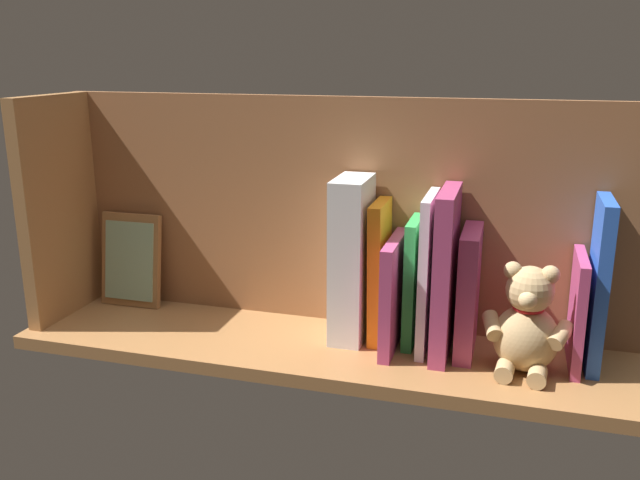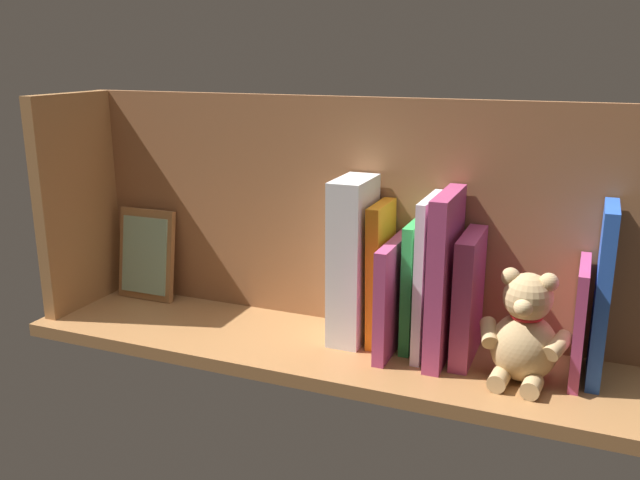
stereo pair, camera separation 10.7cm
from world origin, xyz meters
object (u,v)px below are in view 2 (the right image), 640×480
object	(u,v)px
book_0	(602,294)
teddy_bear	(524,333)
dictionary_thick_white	(353,260)
picture_frame_leaning	(146,255)

from	to	relation	value
book_0	teddy_bear	distance (cm)	12.27
book_0	dictionary_thick_white	size ratio (longest dim) A/B	0.96
dictionary_thick_white	picture_frame_leaning	size ratio (longest dim) A/B	1.55
book_0	picture_frame_leaning	distance (cm)	80.97
teddy_bear	picture_frame_leaning	bearing A→B (deg)	-1.46
dictionary_thick_white	picture_frame_leaning	bearing A→B (deg)	-4.40
book_0	dictionary_thick_white	distance (cm)	37.61
book_0	dictionary_thick_white	bearing A→B (deg)	-0.08
dictionary_thick_white	teddy_bear	bearing A→B (deg)	169.67
dictionary_thick_white	picture_frame_leaning	xyz separation A→B (cm)	(43.17, -3.32, -4.89)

